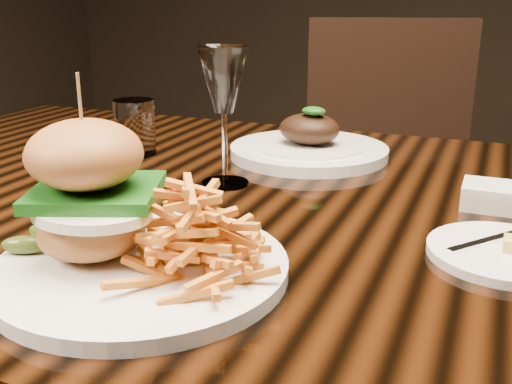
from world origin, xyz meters
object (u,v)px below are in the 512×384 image
at_px(burger_plate, 137,224).
at_px(chair_far, 388,175).
at_px(far_dish, 309,147).
at_px(dining_table, 293,253).
at_px(wine_glass, 224,85).

relative_size(burger_plate, chair_far, 0.30).
relative_size(far_dish, chair_far, 0.28).
relative_size(burger_plate, far_dish, 1.08).
distance_m(dining_table, burger_plate, 0.31).
xyz_separation_m(burger_plate, chair_far, (0.04, 1.16, -0.26)).
bearing_deg(burger_plate, dining_table, 66.61).
xyz_separation_m(burger_plate, far_dish, (0.02, 0.49, -0.04)).
bearing_deg(wine_glass, chair_far, 84.05).
height_order(dining_table, burger_plate, burger_plate).
distance_m(wine_glass, chair_far, 0.93).
height_order(wine_glass, chair_far, chair_far).
distance_m(burger_plate, wine_glass, 0.31).
bearing_deg(dining_table, burger_plate, -103.87).
bearing_deg(far_dish, dining_table, -77.24).
distance_m(burger_plate, far_dish, 0.49).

